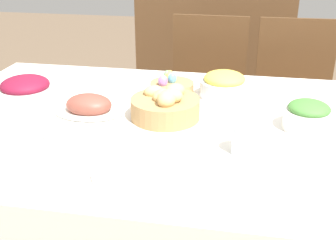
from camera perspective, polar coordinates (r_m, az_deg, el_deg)
name	(u,v)px	position (r m, az deg, el deg)	size (l,w,h in m)	color
dining_table	(177,213)	(1.64, 1.22, -12.52)	(1.81, 1.11, 0.77)	silver
chair_far_center	(206,98)	(2.39, 5.14, 3.05)	(0.43, 0.43, 0.95)	brown
chair_far_right	(293,103)	(2.40, 16.60, 2.19)	(0.43, 0.43, 0.95)	brown
sideboard	(214,57)	(3.31, 6.20, 8.49)	(1.13, 0.44, 0.96)	brown
bread_basket	(165,105)	(1.46, -0.36, 2.05)	(0.24, 0.24, 0.12)	#AD8451
egg_basket	(171,85)	(1.73, 0.43, 4.81)	(0.18, 0.18, 0.08)	#AD8451
ham_platter	(89,106)	(1.53, -10.66, 1.86)	(0.26, 0.18, 0.08)	silver
pineapple_bowl	(224,85)	(1.67, 7.61, 4.76)	(0.19, 0.19, 0.10)	silver
green_salad_bowl	(308,116)	(1.45, 18.43, 0.56)	(0.16, 0.16, 0.10)	silver
beet_salad_bowl	(26,92)	(1.65, -18.67, 3.65)	(0.21, 0.21, 0.11)	silver
dinner_plate	(143,171)	(1.15, -3.42, -6.91)	(0.28, 0.28, 0.01)	silver
fork	(85,166)	(1.19, -11.16, -6.16)	(0.02, 0.16, 0.00)	silver
knife	(203,178)	(1.13, 4.83, -7.79)	(0.02, 0.16, 0.00)	silver
spoon	(215,179)	(1.12, 6.36, -7.91)	(0.02, 0.16, 0.00)	silver
drinking_cup	(244,140)	(1.24, 10.20, -2.70)	(0.07, 0.07, 0.08)	silver
butter_dish	(64,132)	(1.37, -13.96, -1.64)	(0.11, 0.07, 0.03)	silver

